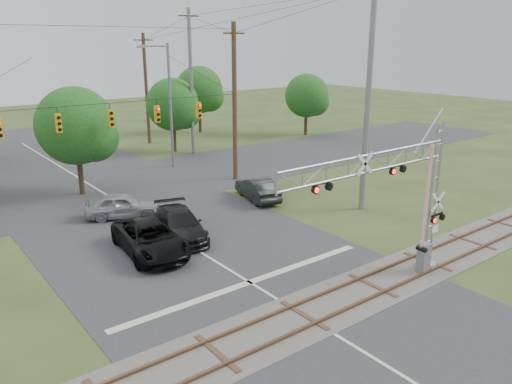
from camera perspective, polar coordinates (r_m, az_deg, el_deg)
ground at (r=18.65m, az=9.89°, el=-16.31°), size 160.00×160.00×0.00m
road_main at (r=25.57m, az=-6.82°, el=-6.61°), size 14.00×90.00×0.02m
road_cross at (r=37.67m, az=-17.85°, el=0.40°), size 90.00×12.00×0.02m
railroad_track at (r=19.81m, az=5.53°, el=-13.87°), size 90.00×3.20×0.17m
crossing_gantry at (r=21.14m, az=15.69°, el=-0.12°), size 9.67×0.87×6.82m
traffic_signal_span at (r=33.18m, az=-14.78°, el=8.62°), size 19.34×0.36×11.50m
pickup_black at (r=25.33m, az=-12.01°, el=-5.22°), size 3.16×5.85×1.56m
car_dark at (r=27.04m, az=-8.66°, el=-3.67°), size 3.40×5.54×1.50m
sedan_silver at (r=30.83m, az=-15.04°, el=-1.49°), size 4.72×3.48×1.50m
suv_dark at (r=33.19m, az=0.17°, el=0.37°), size 2.60×4.72×1.47m
streetlight at (r=41.74m, az=-10.03°, el=10.34°), size 2.68×0.28×10.05m
utility_poles at (r=36.30m, az=-13.47°, el=10.26°), size 24.22×28.15×13.71m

